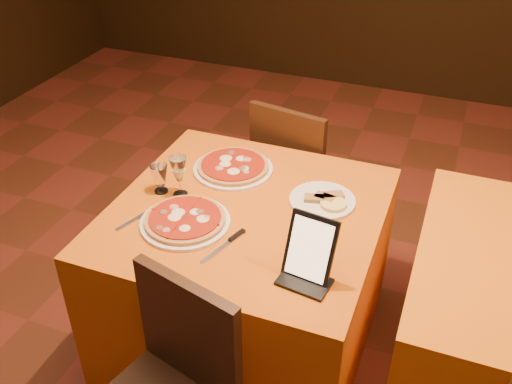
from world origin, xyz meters
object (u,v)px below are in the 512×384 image
(wine_glass, at_px, (179,176))
(water_glass, at_px, (160,179))
(main_table, at_px, (247,276))
(tablet, at_px, (310,248))
(chair_main_far, at_px, (302,172))
(pizza_far, at_px, (233,167))
(pizza_near, at_px, (185,221))

(wine_glass, bearing_deg, water_glass, -176.26)
(main_table, xyz_separation_m, tablet, (0.36, -0.29, 0.49))
(chair_main_far, bearing_deg, main_table, 100.64)
(pizza_far, distance_m, water_glass, 0.36)
(tablet, bearing_deg, water_glass, 167.81)
(pizza_far, xyz_separation_m, tablet, (0.53, -0.55, 0.10))
(pizza_far, xyz_separation_m, water_glass, (-0.22, -0.27, 0.05))
(tablet, bearing_deg, main_table, 148.91)
(chair_main_far, xyz_separation_m, pizza_far, (-0.17, -0.55, 0.31))
(water_glass, bearing_deg, chair_main_far, 64.46)
(tablet, bearing_deg, pizza_near, 176.96)
(pizza_near, relative_size, tablet, 1.48)
(chair_main_far, height_order, wine_glass, wine_glass)
(chair_main_far, height_order, water_glass, chair_main_far)
(chair_main_far, distance_m, pizza_near, 1.06)
(main_table, relative_size, chair_main_far, 1.21)
(wine_glass, relative_size, water_glass, 1.46)
(water_glass, xyz_separation_m, tablet, (0.75, -0.28, 0.06))
(main_table, height_order, wine_glass, wine_glass)
(pizza_near, distance_m, tablet, 0.57)
(pizza_far, xyz_separation_m, wine_glass, (-0.13, -0.27, 0.08))
(wine_glass, height_order, water_glass, wine_glass)
(main_table, distance_m, wine_glass, 0.56)
(chair_main_far, relative_size, tablet, 3.73)
(pizza_far, bearing_deg, chair_main_far, 72.73)
(main_table, height_order, pizza_near, pizza_near)
(pizza_far, height_order, wine_glass, wine_glass)
(water_glass, relative_size, tablet, 0.53)
(wine_glass, bearing_deg, pizza_near, -57.42)
(water_glass, bearing_deg, pizza_far, 50.80)
(pizza_near, bearing_deg, main_table, 43.69)
(water_glass, distance_m, tablet, 0.80)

